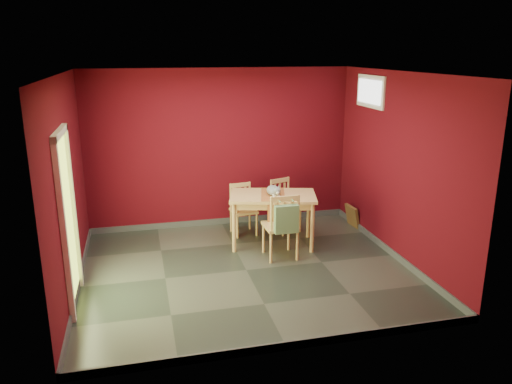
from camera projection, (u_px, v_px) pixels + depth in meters
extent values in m
plane|color=#2D342D|center=(246.00, 270.00, 7.01)|extent=(4.50, 4.50, 0.00)
plane|color=#4D0710|center=(220.00, 149.00, 8.50)|extent=(4.50, 0.00, 4.50)
plane|color=#4D0710|center=(291.00, 227.00, 4.77)|extent=(4.50, 0.00, 4.50)
plane|color=#4D0710|center=(67.00, 188.00, 6.12)|extent=(0.00, 4.00, 4.00)
plane|color=#4D0710|center=(399.00, 168.00, 7.14)|extent=(0.00, 4.00, 4.00)
plane|color=white|center=(245.00, 73.00, 6.26)|extent=(4.50, 4.50, 0.00)
cube|color=#3F4244|center=(222.00, 221.00, 8.85)|extent=(4.50, 0.02, 0.10)
cube|color=#3F4244|center=(288.00, 345.00, 5.14)|extent=(4.50, 0.02, 0.10)
cube|color=#3F4244|center=(79.00, 284.00, 6.49)|extent=(0.03, 4.00, 0.10)
cube|color=#3F4244|center=(391.00, 252.00, 7.50)|extent=(0.03, 4.00, 0.10)
cube|color=#B7D838|center=(67.00, 223.00, 5.84)|extent=(0.02, 0.85, 2.05)
cube|color=white|center=(64.00, 234.00, 5.40)|extent=(0.06, 0.08, 2.13)
cube|color=white|center=(73.00, 208.00, 6.27)|extent=(0.06, 0.08, 2.13)
cube|color=white|center=(59.00, 133.00, 5.55)|extent=(0.06, 1.01, 0.08)
cube|color=white|center=(371.00, 92.00, 7.80)|extent=(0.03, 0.90, 0.50)
cube|color=white|center=(369.00, 92.00, 7.79)|extent=(0.02, 0.76, 0.36)
cube|color=silver|center=(308.00, 201.00, 9.14)|extent=(0.08, 0.02, 0.12)
cube|color=#DEAE67|center=(273.00, 196.00, 7.72)|extent=(1.46, 1.07, 0.04)
cube|color=#DEAE67|center=(273.00, 201.00, 7.74)|extent=(1.30, 0.91, 0.11)
cylinder|color=#DEAE67|center=(234.00, 228.00, 7.54)|extent=(0.06, 0.06, 0.78)
cylinder|color=#DEAE67|center=(236.00, 214.00, 8.15)|extent=(0.06, 0.06, 0.78)
cylinder|color=#DEAE67|center=(312.00, 228.00, 7.52)|extent=(0.06, 0.06, 0.78)
cylinder|color=#DEAE67|center=(308.00, 215.00, 8.13)|extent=(0.06, 0.06, 0.78)
cube|color=#A25829|center=(273.00, 194.00, 7.71)|extent=(0.53, 0.80, 0.01)
cube|color=#A25829|center=(279.00, 213.00, 7.42)|extent=(0.35, 0.10, 0.37)
cube|color=#DEAE67|center=(244.00, 211.00, 8.28)|extent=(0.44, 0.44, 0.04)
cylinder|color=#DEAE67|center=(237.00, 227.00, 8.13)|extent=(0.03, 0.03, 0.38)
cylinder|color=#DEAE67|center=(231.00, 221.00, 8.43)|extent=(0.03, 0.03, 0.38)
cylinder|color=#DEAE67|center=(257.00, 225.00, 8.25)|extent=(0.03, 0.03, 0.38)
cylinder|color=#DEAE67|center=(250.00, 218.00, 8.55)|extent=(0.03, 0.03, 0.38)
cylinder|color=#DEAE67|center=(231.00, 196.00, 8.31)|extent=(0.03, 0.03, 0.42)
cylinder|color=#DEAE67|center=(250.00, 194.00, 8.43)|extent=(0.03, 0.03, 0.42)
cube|color=#DEAE67|center=(240.00, 185.00, 8.32)|extent=(0.36, 0.08, 0.07)
cube|color=#DEAE67|center=(235.00, 198.00, 8.35)|extent=(0.03, 0.02, 0.33)
cube|color=#DEAE67|center=(240.00, 197.00, 8.38)|extent=(0.03, 0.02, 0.33)
cube|color=#DEAE67|center=(245.00, 196.00, 8.41)|extent=(0.03, 0.02, 0.33)
cube|color=#DEAE67|center=(286.00, 207.00, 8.41)|extent=(0.53, 0.53, 0.04)
cylinder|color=#DEAE67|center=(283.00, 224.00, 8.23)|extent=(0.04, 0.04, 0.40)
cylinder|color=#DEAE67|center=(271.00, 219.00, 8.52)|extent=(0.04, 0.04, 0.40)
cylinder|color=#DEAE67|center=(300.00, 221.00, 8.41)|extent=(0.04, 0.04, 0.40)
cylinder|color=#DEAE67|center=(288.00, 215.00, 8.70)|extent=(0.04, 0.04, 0.40)
cylinder|color=#DEAE67|center=(271.00, 192.00, 8.39)|extent=(0.04, 0.04, 0.44)
cylinder|color=#DEAE67|center=(288.00, 189.00, 8.57)|extent=(0.04, 0.04, 0.44)
cube|color=#DEAE67|center=(280.00, 181.00, 8.43)|extent=(0.37, 0.15, 0.07)
cube|color=#DEAE67|center=(275.00, 194.00, 8.44)|extent=(0.04, 0.03, 0.35)
cube|color=#DEAE67|center=(280.00, 193.00, 8.49)|extent=(0.04, 0.03, 0.35)
cube|color=#DEAE67|center=(284.00, 192.00, 8.54)|extent=(0.04, 0.03, 0.35)
cube|color=#DEAE67|center=(280.00, 226.00, 7.35)|extent=(0.48, 0.48, 0.04)
cylinder|color=#DEAE67|center=(289.00, 236.00, 7.65)|extent=(0.04, 0.04, 0.46)
cylinder|color=#DEAE67|center=(297.00, 246.00, 7.28)|extent=(0.04, 0.04, 0.46)
cylinder|color=#DEAE67|center=(263.00, 238.00, 7.55)|extent=(0.04, 0.04, 0.46)
cylinder|color=#DEAE67|center=(271.00, 248.00, 7.18)|extent=(0.04, 0.04, 0.46)
cylinder|color=#DEAE67|center=(298.00, 211.00, 7.13)|extent=(0.04, 0.04, 0.50)
cylinder|color=#DEAE67|center=(271.00, 214.00, 7.03)|extent=(0.04, 0.04, 0.50)
cube|color=#DEAE67|center=(285.00, 199.00, 7.03)|extent=(0.42, 0.05, 0.08)
cube|color=#DEAE67|center=(292.00, 215.00, 7.12)|extent=(0.04, 0.02, 0.39)
cube|color=#DEAE67|center=(285.00, 216.00, 7.10)|extent=(0.04, 0.02, 0.39)
cube|color=#DEAE67|center=(277.00, 216.00, 7.07)|extent=(0.04, 0.02, 0.39)
cube|color=#608558|center=(286.00, 219.00, 7.03)|extent=(0.34, 0.11, 0.41)
cylinder|color=#608558|center=(279.00, 201.00, 6.99)|extent=(0.02, 0.17, 0.02)
cylinder|color=#608558|center=(292.00, 200.00, 7.03)|extent=(0.02, 0.17, 0.02)
cube|color=brown|center=(352.00, 216.00, 8.69)|extent=(0.15, 0.38, 0.38)
cube|color=black|center=(352.00, 216.00, 8.68)|extent=(0.10, 0.27, 0.26)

